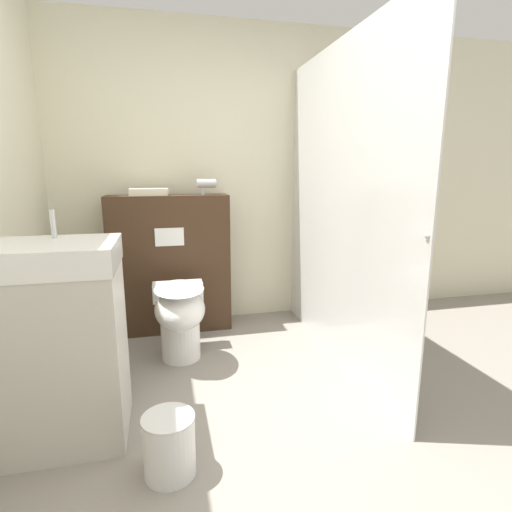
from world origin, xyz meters
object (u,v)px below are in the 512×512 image
(toilet, at_px, (180,315))
(waste_bin, at_px, (169,445))
(hair_drier, at_px, (207,184))
(sink_vanity, at_px, (59,344))

(toilet, bearing_deg, waste_bin, -95.40)
(toilet, distance_m, waste_bin, 1.11)
(toilet, relative_size, hair_drier, 3.27)
(sink_vanity, xyz_separation_m, waste_bin, (0.50, -0.38, -0.36))
(waste_bin, bearing_deg, toilet, 84.60)
(hair_drier, bearing_deg, toilet, -115.67)
(sink_vanity, distance_m, waste_bin, 0.72)
(hair_drier, bearing_deg, sink_vanity, -124.36)
(toilet, xyz_separation_m, hair_drier, (0.28, 0.57, 0.87))
(toilet, xyz_separation_m, waste_bin, (-0.10, -1.09, -0.19))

